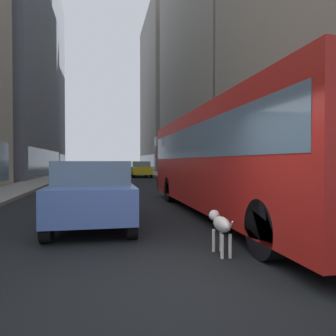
% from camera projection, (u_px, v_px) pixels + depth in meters
% --- Properties ---
extents(ground_plane, '(120.00, 120.00, 0.00)m').
position_uv_depth(ground_plane, '(111.00, 175.00, 38.42)').
color(ground_plane, black).
extents(sidewalk_left, '(2.40, 110.00, 0.15)m').
position_uv_depth(sidewalk_left, '(62.00, 175.00, 37.30)').
color(sidewalk_left, gray).
rests_on(sidewalk_left, ground).
extents(sidewalk_right, '(2.40, 110.00, 0.15)m').
position_uv_depth(sidewalk_right, '(158.00, 174.00, 39.55)').
color(sidewalk_right, gray).
rests_on(sidewalk_right, ground).
extents(building_left_far, '(8.49, 14.18, 28.16)m').
position_uv_depth(building_left_far, '(31.00, 81.00, 49.79)').
color(building_left_far, slate).
rests_on(building_left_far, ground).
extents(building_right_far, '(9.66, 21.56, 29.36)m').
position_uv_depth(building_right_far, '(172.00, 93.00, 61.45)').
color(building_right_far, gray).
rests_on(building_right_far, ground).
extents(transit_bus, '(2.78, 11.53, 3.05)m').
position_uv_depth(transit_bus, '(232.00, 156.00, 9.54)').
color(transit_bus, red).
rests_on(transit_bus, ground).
extents(car_white_van, '(1.87, 4.31, 1.62)m').
position_uv_depth(car_white_van, '(101.00, 168.00, 39.71)').
color(car_white_van, silver).
rests_on(car_white_van, ground).
extents(car_blue_hatchback, '(1.90, 4.27, 1.62)m').
position_uv_depth(car_blue_hatchback, '(93.00, 193.00, 8.14)').
color(car_blue_hatchback, '#4C6BB7').
rests_on(car_blue_hatchback, ground).
extents(car_red_coupe, '(1.71, 4.54, 1.62)m').
position_uv_depth(car_red_coupe, '(100.00, 171.00, 26.42)').
color(car_red_coupe, red).
rests_on(car_red_coupe, ground).
extents(car_yellow_taxi, '(1.92, 4.76, 1.62)m').
position_uv_depth(car_yellow_taxi, '(140.00, 169.00, 33.19)').
color(car_yellow_taxi, yellow).
rests_on(car_yellow_taxi, ground).
extents(dalmatian_dog, '(0.22, 0.96, 0.72)m').
position_uv_depth(dalmatian_dog, '(220.00, 224.00, 5.61)').
color(dalmatian_dog, white).
rests_on(dalmatian_dog, ground).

